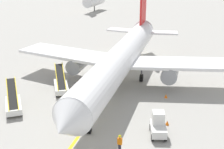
{
  "coord_description": "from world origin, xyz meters",
  "views": [
    {
      "loc": [
        9.61,
        -19.74,
        14.54
      ],
      "look_at": [
        -1.76,
        10.06,
        2.5
      ],
      "focal_mm": 48.91,
      "sensor_mm": 36.0,
      "label": 1
    }
  ],
  "objects_px": {
    "baggage_tug_near_wing": "(158,125)",
    "belt_loader_aft_hold": "(13,103)",
    "airliner": "(122,58)",
    "safety_cone_nose_left": "(167,123)",
    "ground_crew_marshaller": "(120,143)",
    "safety_cone_nose_right": "(166,96)",
    "safety_cone_wingtip_right": "(78,68)",
    "belt_loader_forward_hold": "(61,85)"
  },
  "relations": [
    {
      "from": "airliner",
      "to": "belt_loader_aft_hold",
      "type": "xyz_separation_m",
      "value": [
        -8.04,
        -10.68,
        -2.64
      ]
    },
    {
      "from": "belt_loader_forward_hold",
      "to": "safety_cone_nose_right",
      "type": "relative_size",
      "value": 11.01
    },
    {
      "from": "safety_cone_nose_left",
      "to": "ground_crew_marshaller",
      "type": "bearing_deg",
      "value": -114.69
    },
    {
      "from": "belt_loader_aft_hold",
      "to": "safety_cone_nose_left",
      "type": "height_order",
      "value": "belt_loader_aft_hold"
    },
    {
      "from": "safety_cone_nose_left",
      "to": "safety_cone_nose_right",
      "type": "height_order",
      "value": "same"
    },
    {
      "from": "belt_loader_forward_hold",
      "to": "safety_cone_wingtip_right",
      "type": "bearing_deg",
      "value": 102.11
    },
    {
      "from": "baggage_tug_near_wing",
      "to": "safety_cone_nose_right",
      "type": "height_order",
      "value": "baggage_tug_near_wing"
    },
    {
      "from": "airliner",
      "to": "ground_crew_marshaller",
      "type": "height_order",
      "value": "airliner"
    },
    {
      "from": "belt_loader_aft_hold",
      "to": "safety_cone_nose_right",
      "type": "height_order",
      "value": "belt_loader_aft_hold"
    },
    {
      "from": "baggage_tug_near_wing",
      "to": "safety_cone_nose_left",
      "type": "bearing_deg",
      "value": 76.83
    },
    {
      "from": "airliner",
      "to": "belt_loader_forward_hold",
      "type": "xyz_separation_m",
      "value": [
        -5.92,
        -4.68,
        -2.64
      ]
    },
    {
      "from": "safety_cone_nose_left",
      "to": "safety_cone_wingtip_right",
      "type": "xyz_separation_m",
      "value": [
        -14.85,
        10.93,
        0.0
      ]
    },
    {
      "from": "baggage_tug_near_wing",
      "to": "safety_cone_nose_left",
      "type": "relative_size",
      "value": 6.11
    },
    {
      "from": "safety_cone_nose_right",
      "to": "safety_cone_wingtip_right",
      "type": "distance_m",
      "value": 14.42
    },
    {
      "from": "belt_loader_forward_hold",
      "to": "safety_cone_nose_right",
      "type": "xyz_separation_m",
      "value": [
        11.9,
        2.56,
        -0.56
      ]
    },
    {
      "from": "airliner",
      "to": "belt_loader_forward_hold",
      "type": "bearing_deg",
      "value": -141.67
    },
    {
      "from": "baggage_tug_near_wing",
      "to": "belt_loader_aft_hold",
      "type": "bearing_deg",
      "value": -177.34
    },
    {
      "from": "belt_loader_aft_hold",
      "to": "ground_crew_marshaller",
      "type": "xyz_separation_m",
      "value": [
        12.68,
        -3.17,
        0.13
      ]
    },
    {
      "from": "baggage_tug_near_wing",
      "to": "belt_loader_aft_hold",
      "type": "relative_size",
      "value": 0.58
    },
    {
      "from": "belt_loader_aft_hold",
      "to": "safety_cone_nose_left",
      "type": "relative_size",
      "value": 10.55
    },
    {
      "from": "ground_crew_marshaller",
      "to": "safety_cone_nose_right",
      "type": "xyz_separation_m",
      "value": [
        1.35,
        11.73,
        -0.69
      ]
    },
    {
      "from": "belt_loader_aft_hold",
      "to": "safety_cone_wingtip_right",
      "type": "height_order",
      "value": "belt_loader_aft_hold"
    },
    {
      "from": "safety_cone_nose_right",
      "to": "baggage_tug_near_wing",
      "type": "bearing_deg",
      "value": -83.72
    },
    {
      "from": "safety_cone_wingtip_right",
      "to": "safety_cone_nose_left",
      "type": "bearing_deg",
      "value": -36.35
    },
    {
      "from": "belt_loader_aft_hold",
      "to": "safety_cone_nose_left",
      "type": "bearing_deg",
      "value": 9.78
    },
    {
      "from": "belt_loader_forward_hold",
      "to": "safety_cone_nose_left",
      "type": "bearing_deg",
      "value": -14.26
    },
    {
      "from": "safety_cone_nose_left",
      "to": "airliner",
      "type": "bearing_deg",
      "value": 132.29
    },
    {
      "from": "belt_loader_aft_hold",
      "to": "ground_crew_marshaller",
      "type": "relative_size",
      "value": 2.73
    },
    {
      "from": "baggage_tug_near_wing",
      "to": "safety_cone_wingtip_right",
      "type": "xyz_separation_m",
      "value": [
        -14.39,
        12.88,
        -0.71
      ]
    },
    {
      "from": "airliner",
      "to": "safety_cone_nose_left",
      "type": "relative_size",
      "value": 80.33
    },
    {
      "from": "safety_cone_nose_right",
      "to": "ground_crew_marshaller",
      "type": "bearing_deg",
      "value": -96.56
    },
    {
      "from": "baggage_tug_near_wing",
      "to": "safety_cone_wingtip_right",
      "type": "relative_size",
      "value": 6.11
    },
    {
      "from": "airliner",
      "to": "safety_cone_nose_right",
      "type": "distance_m",
      "value": 7.11
    },
    {
      "from": "belt_loader_forward_hold",
      "to": "belt_loader_aft_hold",
      "type": "bearing_deg",
      "value": -109.5
    },
    {
      "from": "airliner",
      "to": "baggage_tug_near_wing",
      "type": "bearing_deg",
      "value": -55.56
    },
    {
      "from": "ground_crew_marshaller",
      "to": "baggage_tug_near_wing",
      "type": "bearing_deg",
      "value": 60.13
    },
    {
      "from": "airliner",
      "to": "belt_loader_aft_hold",
      "type": "height_order",
      "value": "airliner"
    },
    {
      "from": "baggage_tug_near_wing",
      "to": "belt_loader_aft_hold",
      "type": "height_order",
      "value": "belt_loader_aft_hold"
    },
    {
      "from": "belt_loader_forward_hold",
      "to": "ground_crew_marshaller",
      "type": "xyz_separation_m",
      "value": [
        10.55,
        -9.17,
        0.13
      ]
    },
    {
      "from": "belt_loader_aft_hold",
      "to": "safety_cone_nose_right",
      "type": "relative_size",
      "value": 10.55
    },
    {
      "from": "ground_crew_marshaller",
      "to": "belt_loader_forward_hold",
      "type": "bearing_deg",
      "value": 139.01
    },
    {
      "from": "belt_loader_forward_hold",
      "to": "safety_cone_nose_right",
      "type": "distance_m",
      "value": 12.19
    }
  ]
}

